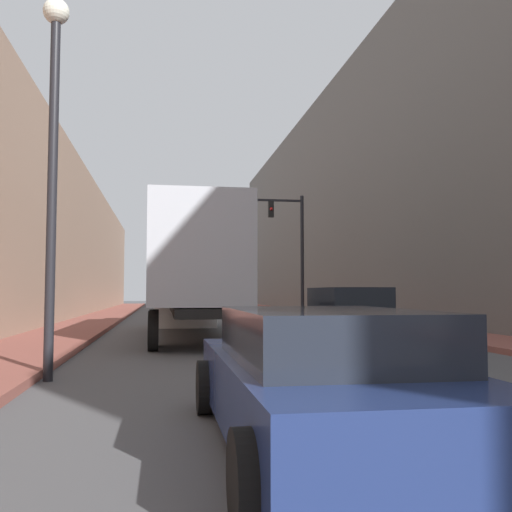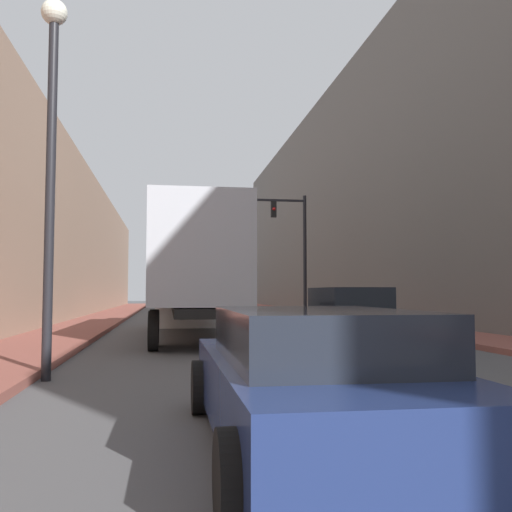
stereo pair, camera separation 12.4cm
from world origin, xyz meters
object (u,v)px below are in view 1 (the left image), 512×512
at_px(street_lamp, 54,131).
at_px(traffic_signal_gantry, 282,234).
at_px(sedan_car, 320,381).
at_px(suv_car, 346,318).
at_px(semi_truck, 190,269).

bearing_deg(street_lamp, traffic_signal_gantry, 68.42).
xyz_separation_m(traffic_signal_gantry, street_lamp, (-8.40, -21.23, -0.52)).
distance_m(sedan_car, suv_car, 10.78).
height_order(sedan_car, traffic_signal_gantry, traffic_signal_gantry).
relative_size(sedan_car, suv_car, 0.95).
relative_size(semi_truck, street_lamp, 1.93).
height_order(semi_truck, sedan_car, semi_truck).
height_order(suv_car, street_lamp, street_lamp).
xyz_separation_m(semi_truck, suv_car, (4.15, -4.17, -1.49)).
xyz_separation_m(semi_truck, traffic_signal_gantry, (5.63, 11.60, 2.46)).
distance_m(sedan_car, traffic_signal_gantry, 26.73).
distance_m(sedan_car, street_lamp, 6.75).
height_order(semi_truck, street_lamp, street_lamp).
bearing_deg(sedan_car, semi_truck, 92.14).
distance_m(semi_truck, traffic_signal_gantry, 13.13).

